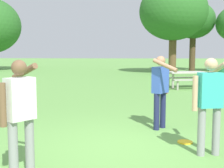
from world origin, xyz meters
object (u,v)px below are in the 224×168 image
at_px(person_catcher, 161,87).
at_px(picnic_table_near, 187,76).
at_px(trash_can_beside_table, 223,76).
at_px(frisbee, 185,142).
at_px(person_bystander, 210,99).
at_px(person_thrower, 20,109).
at_px(tree_far_right, 193,21).
at_px(tree_broad_center, 173,12).

relative_size(person_catcher, picnic_table_near, 0.83).
height_order(person_catcher, trash_can_beside_table, person_catcher).
bearing_deg(trash_can_beside_table, picnic_table_near, -149.12).
bearing_deg(person_catcher, frisbee, -69.68).
distance_m(person_bystander, trash_can_beside_table, 11.03).
relative_size(person_catcher, trash_can_beside_table, 1.71).
relative_size(person_thrower, person_bystander, 1.00).
relative_size(trash_can_beside_table, tree_far_right, 0.16).
xyz_separation_m(person_catcher, trash_can_beside_table, (3.93, 8.81, -0.48)).
xyz_separation_m(person_catcher, picnic_table_near, (1.93, 7.62, -0.40)).
distance_m(frisbee, tree_broad_center, 18.41).
distance_m(person_thrower, person_bystander, 3.03).
distance_m(person_thrower, person_catcher, 3.55).
bearing_deg(picnic_table_near, person_bystander, -97.86).
height_order(person_bystander, frisbee, person_bystander).
distance_m(person_catcher, frisbee, 1.45).
bearing_deg(person_catcher, trash_can_beside_table, 65.98).
distance_m(tree_broad_center, tree_far_right, 3.96).
xyz_separation_m(person_thrower, tree_broad_center, (4.64, 19.48, 3.62)).
bearing_deg(tree_broad_center, person_catcher, -98.39).
bearing_deg(tree_far_right, person_thrower, -106.51).
height_order(person_thrower, person_bystander, same).
xyz_separation_m(person_thrower, person_bystander, (2.83, 1.09, 0.00)).
height_order(person_catcher, frisbee, person_catcher).
bearing_deg(frisbee, person_thrower, -145.39).
xyz_separation_m(person_catcher, tree_far_right, (4.58, 20.01, 3.26)).
height_order(person_thrower, trash_can_beside_table, person_thrower).
bearing_deg(tree_broad_center, tree_far_right, 57.52).
relative_size(person_catcher, person_bystander, 1.00).
height_order(person_thrower, person_catcher, same).
height_order(person_thrower, picnic_table_near, person_thrower).
bearing_deg(person_thrower, person_bystander, 21.09).
relative_size(person_bystander, tree_broad_center, 0.24).
relative_size(trash_can_beside_table, tree_broad_center, 0.14).
distance_m(frisbee, trash_can_beside_table, 10.47).
bearing_deg(tree_broad_center, person_thrower, -103.41).
bearing_deg(person_bystander, tree_far_right, 79.73).
relative_size(frisbee, tree_broad_center, 0.04).
xyz_separation_m(picnic_table_near, tree_broad_center, (0.53, 9.07, 4.02)).
distance_m(person_thrower, tree_far_right, 24.02).
bearing_deg(person_bystander, person_thrower, -158.91).
bearing_deg(person_bystander, frisbee, 111.10).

